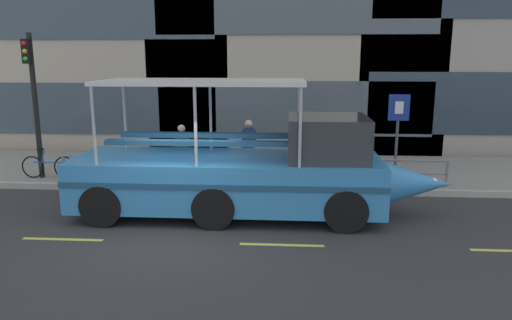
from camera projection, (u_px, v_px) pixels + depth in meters
The scene contains 12 objects.
ground_plane at pixel (180, 228), 11.20m from camera, with size 120.00×120.00×0.00m, color #333335.
sidewalk at pixel (215, 170), 16.65m from camera, with size 32.00×4.80×0.18m, color gray.
curb_edge at pixel (203, 189), 14.22m from camera, with size 32.00×0.18×0.18m, color #B2ADA3.
lane_centreline at pixel (171, 242), 10.36m from camera, with size 25.80×0.12×0.01m.
curb_guardrail at pixel (251, 166), 14.32m from camera, with size 11.58×0.09×0.82m.
traffic_light_pole at pixel (33, 92), 14.58m from camera, with size 0.24×0.46×4.45m.
parking_sign at pixel (398, 124), 14.06m from camera, with size 0.60×0.12×2.67m.
leaned_bicycle at pixel (49, 166), 15.02m from camera, with size 1.74×0.46×0.96m.
duck_tour_boat at pixel (249, 172), 11.97m from camera, with size 9.45×2.49×3.37m.
pedestrian_near_bow at pixel (349, 147), 14.92m from camera, with size 0.35×0.37×1.64m.
pedestrian_mid_left at pixel (249, 142), 15.42m from camera, with size 0.45×0.33×1.77m.
pedestrian_mid_right at pixel (182, 146), 15.05m from camera, with size 0.48×0.23×1.67m.
Camera 1 is at (2.49, -10.47, 3.91)m, focal length 33.70 mm.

